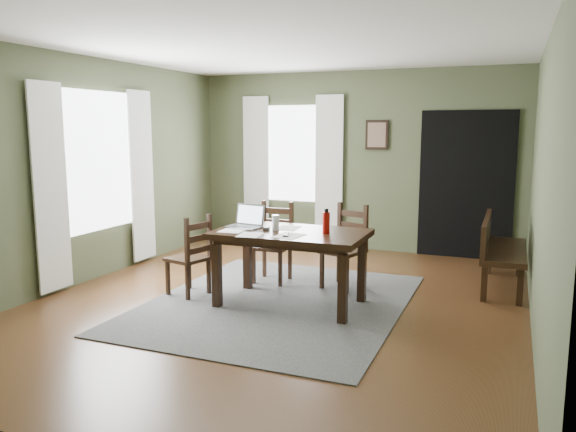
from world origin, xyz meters
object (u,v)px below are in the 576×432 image
at_px(bench, 498,246).
at_px(water_bottle, 326,222).
at_px(chair_end, 191,257).
at_px(chair_back_left, 274,243).
at_px(chair_back_right, 346,248).
at_px(laptop, 247,221).
at_px(dining_table, 291,240).

relative_size(bench, water_bottle, 5.73).
height_order(chair_end, chair_back_left, chair_back_left).
height_order(chair_back_left, chair_back_right, chair_back_right).
xyz_separation_m(chair_end, bench, (3.14, 1.61, 0.05)).
bearing_deg(chair_end, laptop, 119.93).
bearing_deg(chair_end, chair_back_left, 160.81).
bearing_deg(bench, chair_end, 117.19).
height_order(laptop, water_bottle, water_bottle).
height_order(chair_end, bench, chair_end).
xyz_separation_m(chair_back_left, bench, (2.53, 0.72, 0.02)).
height_order(chair_back_right, water_bottle, water_bottle).
distance_m(dining_table, chair_back_left, 0.97).
distance_m(chair_end, water_bottle, 1.60).
xyz_separation_m(dining_table, chair_back_right, (0.36, 0.84, -0.22)).
distance_m(bench, laptop, 2.94).
relative_size(chair_back_left, chair_back_right, 0.99).
relative_size(chair_back_right, water_bottle, 3.78).
bearing_deg(chair_back_left, laptop, -91.94).
distance_m(chair_end, laptop, 0.75).
distance_m(chair_end, bench, 3.53).
bearing_deg(bench, chair_back_right, 112.04).
distance_m(dining_table, bench, 2.51).
bearing_deg(chair_back_left, dining_table, -57.95).
xyz_separation_m(laptop, water_bottle, (0.92, -0.05, 0.05)).
distance_m(chair_back_left, water_bottle, 1.28).
bearing_deg(laptop, chair_back_left, 98.34).
bearing_deg(water_bottle, bench, 42.92).
height_order(dining_table, chair_end, chair_end).
relative_size(chair_end, laptop, 2.30).
bearing_deg(chair_end, bench, 132.33).
height_order(chair_back_left, bench, chair_back_left).
xyz_separation_m(chair_back_right, laptop, (-0.89, -0.79, 0.38)).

